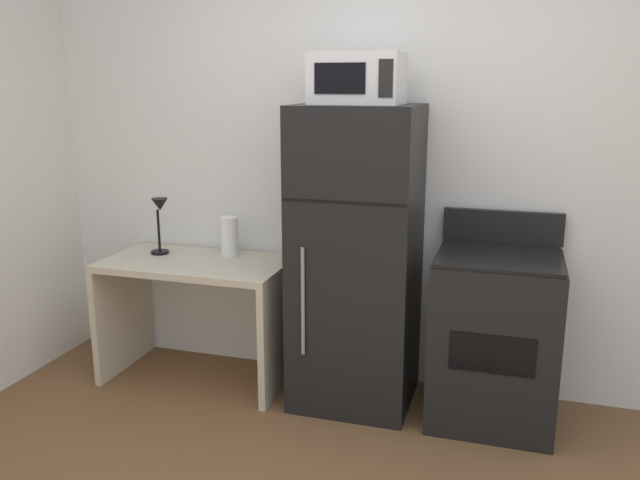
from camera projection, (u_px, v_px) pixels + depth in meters
name	position (u px, v px, depth m)	size (l,w,h in m)	color
wall_back_white	(393.00, 168.00, 3.77)	(5.00, 0.10, 2.60)	white
desk	(197.00, 297.00, 3.92)	(1.10, 0.61, 0.75)	beige
desk_lamp	(160.00, 216.00, 3.95)	(0.14, 0.12, 0.35)	black
paper_towel_roll	(229.00, 236.00, 3.95)	(0.11, 0.11, 0.24)	white
refrigerator	(356.00, 259.00, 3.57)	(0.65, 0.62, 1.67)	black
microwave	(358.00, 79.00, 3.33)	(0.46, 0.35, 0.26)	silver
oven_range	(494.00, 337.00, 3.45)	(0.65, 0.61, 1.10)	black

